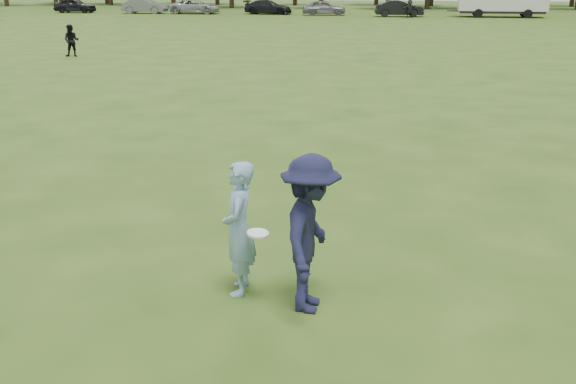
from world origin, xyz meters
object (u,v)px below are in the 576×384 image
Objects in this scene: defender at (310,234)px; car_d at (268,7)px; thrower at (239,229)px; car_b at (145,6)px; player_far_a at (72,41)px; car_e at (324,8)px; car_c at (195,7)px; car_a at (75,6)px; player_far_d at (410,9)px; car_f at (399,9)px.

defender reaches higher than car_d.
car_b is (-25.05, 60.20, -0.11)m from thrower.
car_e is (7.86, 36.69, -0.04)m from player_far_a.
car_c is 13.24m from car_e.
thrower is 0.34× the size of car_c.
car_d is at bearing -87.26° from car_a.
player_far_d is at bearing -93.29° from car_a.
player_far_a reaches higher than car_f.
car_e is at bearing -94.74° from car_c.
car_e is at bearing 151.95° from player_far_d.
player_far_d is 1.58m from car_f.
defender is 0.45× the size of car_a.
player_far_d is 0.38× the size of car_a.
player_far_a is 0.30× the size of car_c.
thrower is at bearing -151.01° from car_a.
defender is (0.94, -0.28, 0.10)m from thrower.
thrower is 60.71m from car_e.
defender is 0.40× the size of car_d.
car_c is (12.99, 0.30, -0.03)m from car_a.
defender is 1.25× the size of player_far_a.
car_d is at bearing 14.06° from defender.
car_a is 12.99m from car_c.
car_f reaches higher than car_a.
defender is 61.10m from car_e.
car_c is 7.51m from car_d.
player_far_a reaches higher than car_c.
car_e is at bearing -92.84° from car_d.
defender is at bearing -156.76° from car_b.
car_c is (-21.56, 2.55, -0.11)m from player_far_d.
thrower is at bearing -103.89° from player_far_d.
player_far_a is at bearing -175.65° from car_c.
car_b is 1.07× the size of car_e.
defender is 1.19× the size of player_far_d.
thrower is 27.71m from player_far_a.
player_far_d is 0.36× the size of car_f.
player_far_a is at bearing -156.02° from thrower.
car_d is 1.12× the size of car_e.
player_far_d is 8.65m from car_e.
thrower reaches higher than car_e.
player_far_a is at bearing -152.89° from car_a.
car_f is at bearing 55.88° from player_far_a.
defender is 58.27m from player_far_d.
player_far_d reaches higher than car_a.
car_f is (13.07, -1.85, 0.06)m from car_d.
player_far_d reaches higher than car_d.
car_b is 0.90× the size of car_c.
player_far_d is 21.71m from car_c.
car_c is (-19.78, 60.54, -0.16)m from thrower.
car_c is at bearing -169.24° from thrower.
player_far_d is 0.32× the size of car_c.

